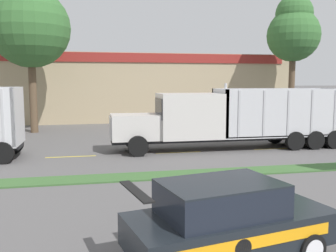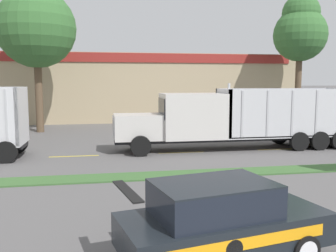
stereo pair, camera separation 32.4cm
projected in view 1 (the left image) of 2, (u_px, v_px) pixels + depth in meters
grass_verge at (170, 175)px, 14.58m from camera, size 120.00×1.22×0.06m
centre_line_3 at (71, 157)px, 18.27m from camera, size 2.40×0.14×0.01m
centre_line_4 at (178, 152)px, 19.35m from camera, size 2.40×0.14×0.01m
centre_line_5 at (275, 149)px, 20.42m from camera, size 2.40×0.14×0.01m
dump_truck_lead at (211, 121)px, 20.07m from camera, size 12.70×2.57×3.57m
rally_car at (227, 219)px, 7.67m from camera, size 4.58×2.65×1.69m
store_building_backdrop at (64, 87)px, 37.22m from camera, size 42.67×12.10×6.15m
tree_behind_left at (294, 31)px, 31.24m from camera, size 4.39×4.39×10.80m
tree_behind_centre at (30, 20)px, 26.03m from camera, size 5.54×5.54×11.53m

